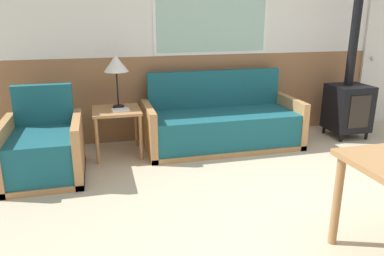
{
  "coord_description": "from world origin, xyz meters",
  "views": [
    {
      "loc": [
        -1.9,
        -2.15,
        1.62
      ],
      "look_at": [
        -1.07,
        1.11,
        0.58
      ],
      "focal_mm": 35.0,
      "sensor_mm": 36.0,
      "label": 1
    }
  ],
  "objects_px": {
    "armchair": "(44,151)",
    "side_table": "(117,117)",
    "table_lamp": "(116,65)",
    "wood_stove": "(349,97)",
    "couch": "(222,125)"
  },
  "relations": [
    {
      "from": "armchair",
      "to": "side_table",
      "type": "height_order",
      "value": "armchair"
    },
    {
      "from": "table_lamp",
      "to": "wood_stove",
      "type": "relative_size",
      "value": 0.26
    },
    {
      "from": "wood_stove",
      "to": "table_lamp",
      "type": "bearing_deg",
      "value": 177.04
    },
    {
      "from": "armchair",
      "to": "side_table",
      "type": "distance_m",
      "value": 0.92
    },
    {
      "from": "couch",
      "to": "table_lamp",
      "type": "distance_m",
      "value": 1.48
    },
    {
      "from": "side_table",
      "to": "table_lamp",
      "type": "distance_m",
      "value": 0.6
    },
    {
      "from": "side_table",
      "to": "wood_stove",
      "type": "bearing_deg",
      "value": -1.15
    },
    {
      "from": "armchair",
      "to": "wood_stove",
      "type": "distance_m",
      "value": 3.85
    },
    {
      "from": "side_table",
      "to": "armchair",
      "type": "bearing_deg",
      "value": -149.14
    },
    {
      "from": "armchair",
      "to": "wood_stove",
      "type": "relative_size",
      "value": 0.39
    },
    {
      "from": "table_lamp",
      "to": "wood_stove",
      "type": "xyz_separation_m",
      "value": [
        3.02,
        -0.16,
        -0.51
      ]
    },
    {
      "from": "couch",
      "to": "armchair",
      "type": "bearing_deg",
      "value": -168.03
    },
    {
      "from": "couch",
      "to": "wood_stove",
      "type": "distance_m",
      "value": 1.79
    },
    {
      "from": "armchair",
      "to": "wood_stove",
      "type": "xyz_separation_m",
      "value": [
        3.82,
        0.4,
        0.27
      ]
    },
    {
      "from": "armchair",
      "to": "table_lamp",
      "type": "xyz_separation_m",
      "value": [
        0.8,
        0.55,
        0.78
      ]
    }
  ]
}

